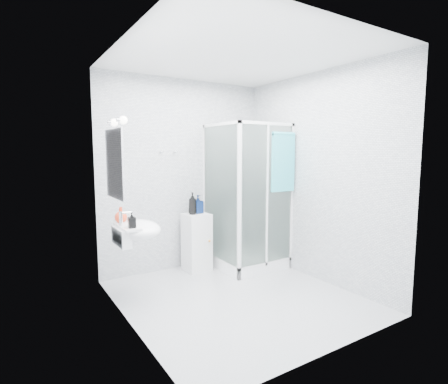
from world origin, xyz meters
TOP-DOWN VIEW (x-y plane):
  - room at (0.00, 0.00)m, footprint 2.40×2.60m
  - shower_enclosure at (0.67, 0.77)m, footprint 0.90×0.95m
  - wall_basin at (-0.99, 0.45)m, footprint 0.46×0.56m
  - mirror at (-1.19, 0.45)m, footprint 0.02×0.60m
  - vanity_lights at (-1.14, 0.45)m, footprint 0.10×0.40m
  - wall_hooks at (-0.25, 1.26)m, footprint 0.23×0.06m
  - storage_cabinet at (0.05, 1.05)m, footprint 0.33×0.35m
  - hand_towel at (0.98, 0.36)m, footprint 0.36×0.05m
  - shampoo_bottle_a at (-0.01, 1.05)m, footprint 0.14×0.14m
  - shampoo_bottle_b at (0.09, 1.08)m, footprint 0.12×0.13m
  - soap_dispenser_orange at (-1.09, 0.62)m, footprint 0.17×0.17m
  - soap_dispenser_black at (-1.07, 0.30)m, footprint 0.08×0.08m

SIDE VIEW (x-z plane):
  - storage_cabinet at x=0.05m, z-range 0.00..0.78m
  - shower_enclosure at x=0.67m, z-range -0.55..1.45m
  - wall_basin at x=-0.99m, z-range 0.62..0.97m
  - shampoo_bottle_b at x=0.09m, z-range 0.78..1.04m
  - shampoo_bottle_a at x=-0.01m, z-range 0.78..1.08m
  - soap_dispenser_black at x=-1.07m, z-range 0.86..1.02m
  - soap_dispenser_orange at x=-1.09m, z-range 0.86..1.03m
  - room at x=0.00m, z-range 0.00..2.60m
  - mirror at x=-1.19m, z-range 1.15..1.85m
  - hand_towel at x=0.98m, z-range 1.12..1.89m
  - wall_hooks at x=-0.25m, z-range 1.60..1.64m
  - vanity_lights at x=-1.14m, z-range 1.88..1.96m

